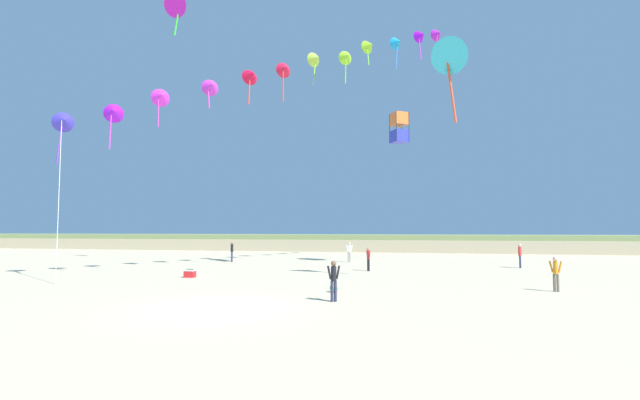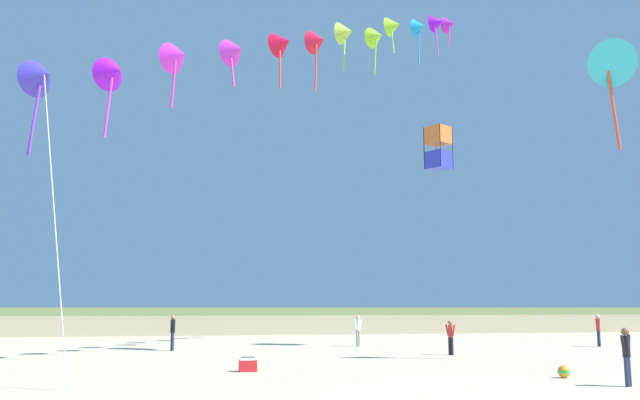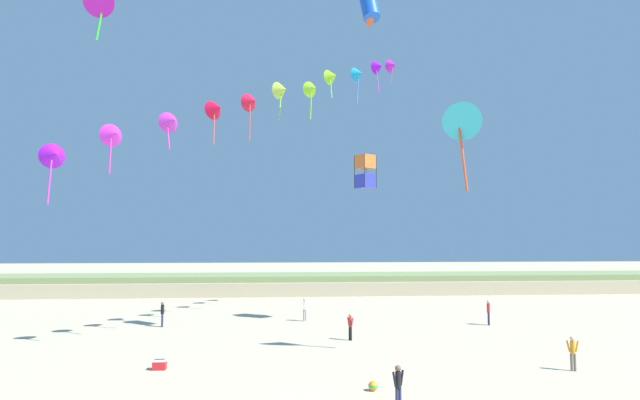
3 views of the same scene
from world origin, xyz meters
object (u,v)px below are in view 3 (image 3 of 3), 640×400
at_px(person_far_center, 488,311).
at_px(large_kite_mid_trail, 365,172).
at_px(beach_ball, 373,386).
at_px(large_kite_high_solo, 462,121).
at_px(person_far_right, 305,308).
at_px(large_kite_outer_drift, 101,2).
at_px(person_near_right, 350,325).
at_px(person_far_left, 573,351).
at_px(person_near_left, 162,312).
at_px(large_kite_low_lead, 369,5).
at_px(beach_cooler, 160,365).
at_px(person_mid_center, 398,385).

xyz_separation_m(person_far_center, large_kite_mid_trail, (-8.18, 1.15, 9.58)).
bearing_deg(large_kite_mid_trail, beach_ball, -98.94).
bearing_deg(large_kite_mid_trail, large_kite_high_solo, -74.82).
bearing_deg(person_far_center, person_far_right, 167.82).
distance_m(large_kite_mid_trail, large_kite_outer_drift, 20.27).
xyz_separation_m(person_near_right, large_kite_outer_drift, (-15.36, 2.12, 19.74)).
relative_size(person_far_right, person_far_center, 0.97).
relative_size(person_far_right, beach_ball, 4.49).
bearing_deg(person_far_left, beach_ball, -166.84).
xyz_separation_m(person_near_left, person_far_center, (21.92, -1.06, 0.01)).
xyz_separation_m(large_kite_low_lead, large_kite_high_solo, (3.75, -4.53, -8.02)).
bearing_deg(person_far_left, person_near_right, 139.54).
bearing_deg(large_kite_low_lead, large_kite_mid_trail, 82.98).
bearing_deg(large_kite_mid_trail, person_near_left, -179.59).
bearing_deg(person_far_left, person_near_left, 147.85).
distance_m(person_far_left, large_kite_high_solo, 11.63).
height_order(large_kite_outer_drift, beach_ball, large_kite_outer_drift).
height_order(person_near_left, large_kite_outer_drift, large_kite_outer_drift).
bearing_deg(person_far_right, person_far_left, -52.78).
bearing_deg(large_kite_mid_trail, person_far_right, 160.08).
height_order(large_kite_low_lead, beach_ball, large_kite_low_lead).
bearing_deg(person_near_left, large_kite_outer_drift, -136.60).
bearing_deg(person_near_right, person_far_right, 107.83).
height_order(person_near_left, person_far_center, person_far_center).
bearing_deg(beach_cooler, person_far_center, 27.75).
distance_m(person_mid_center, large_kite_low_lead, 21.86).
height_order(large_kite_mid_trail, beach_ball, large_kite_mid_trail).
distance_m(large_kite_high_solo, beach_cooler, 18.22).
height_order(person_near_left, large_kite_high_solo, large_kite_high_solo).
bearing_deg(beach_ball, large_kite_high_solo, 38.83).
height_order(person_near_right, person_mid_center, person_mid_center).
relative_size(person_far_left, person_far_center, 0.89).
relative_size(person_far_center, large_kite_outer_drift, 0.48).
relative_size(large_kite_low_lead, large_kite_mid_trail, 1.17).
distance_m(person_far_right, large_kite_high_solo, 17.87).
relative_size(person_near_right, large_kite_high_solo, 0.33).
distance_m(person_mid_center, person_far_left, 9.95).
distance_m(person_far_left, person_far_center, 11.98).
bearing_deg(person_near_left, large_kite_mid_trail, 0.41).
distance_m(person_far_left, large_kite_outer_drift, 32.65).
height_order(person_mid_center, large_kite_high_solo, large_kite_high_solo).
height_order(person_far_left, large_kite_outer_drift, large_kite_outer_drift).
bearing_deg(beach_ball, person_far_left, 13.16).
height_order(person_near_right, person_far_right, person_far_right).
relative_size(person_far_left, large_kite_low_lead, 0.55).
bearing_deg(beach_cooler, person_far_right, 61.26).
distance_m(person_near_left, person_far_left, 24.37).
relative_size(person_near_left, beach_ball, 4.62).
height_order(person_far_right, large_kite_high_solo, large_kite_high_solo).
xyz_separation_m(person_far_center, large_kite_outer_drift, (-25.45, -2.28, 19.63)).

